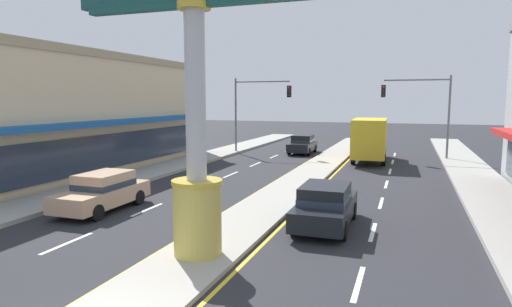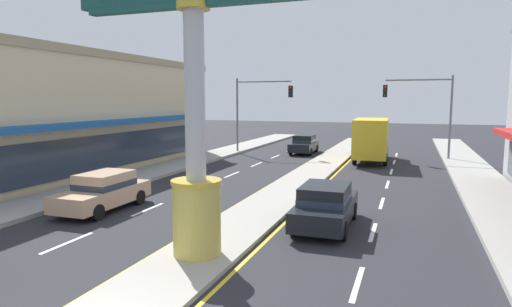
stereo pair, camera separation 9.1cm
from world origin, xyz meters
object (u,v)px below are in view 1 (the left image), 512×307
object	(u,v)px
storefront_left	(52,114)
sedan_far_right_lane	(325,205)
traffic_light_right_side	(423,102)
district_sign	(196,109)
sedan_near_left_lane	(303,144)
traffic_light_left_side	(256,102)
sedan_mid_left_lane	(103,191)
box_truck_near_right_lane	(370,138)

from	to	relation	value
storefront_left	sedan_far_right_lane	world-z (taller)	storefront_left
traffic_light_right_side	sedan_far_right_lane	bearing A→B (deg)	-100.42
district_sign	sedan_far_right_lane	distance (m)	6.15
traffic_light_right_side	sedan_near_left_lane	world-z (taller)	traffic_light_right_side
district_sign	traffic_light_left_side	distance (m)	23.77
traffic_light_left_side	sedan_mid_left_lane	bearing A→B (deg)	-89.16
box_truck_near_right_lane	sedan_far_right_lane	xyz separation A→B (m)	(-0.05, -17.03, -0.91)
traffic_light_right_side	sedan_far_right_lane	xyz separation A→B (m)	(-3.58, -19.50, -3.46)
storefront_left	traffic_light_left_side	bearing A→B (deg)	56.08
sedan_far_right_lane	sedan_near_left_lane	size ratio (longest dim) A/B	0.99
sedan_near_left_lane	district_sign	bearing A→B (deg)	-83.44
box_truck_near_right_lane	sedan_near_left_lane	bearing A→B (deg)	150.49
traffic_light_left_side	storefront_left	bearing A→B (deg)	-123.92
traffic_light_right_side	sedan_near_left_lane	distance (m)	9.88
district_sign	box_truck_near_right_lane	distance (m)	21.63
storefront_left	district_sign	bearing A→B (deg)	-34.10
traffic_light_left_side	sedan_far_right_lane	xyz separation A→B (m)	(9.22, -18.63, -3.46)
storefront_left	traffic_light_right_side	world-z (taller)	storefront_left
sedan_far_right_lane	storefront_left	bearing A→B (deg)	161.73
storefront_left	sedan_near_left_lane	distance (m)	19.04
district_sign	sedan_mid_left_lane	distance (m)	7.88
traffic_light_right_side	box_truck_near_right_lane	distance (m)	5.01
storefront_left	sedan_mid_left_lane	distance (m)	11.38
box_truck_near_right_lane	sedan_near_left_lane	xyz separation A→B (m)	(-5.69, 3.22, -0.91)
sedan_near_left_lane	sedan_mid_left_lane	xyz separation A→B (m)	(-3.30, -20.93, 0.00)
traffic_light_right_side	box_truck_near_right_lane	bearing A→B (deg)	-145.04
traffic_light_right_side	traffic_light_left_side	bearing A→B (deg)	-176.13
traffic_light_left_side	traffic_light_right_side	bearing A→B (deg)	3.87
traffic_light_right_side	sedan_mid_left_lane	size ratio (longest dim) A/B	1.44
traffic_light_left_side	sedan_mid_left_lane	size ratio (longest dim) A/B	1.44
traffic_light_left_side	district_sign	bearing A→B (deg)	-74.37
traffic_light_left_side	box_truck_near_right_lane	xyz separation A→B (m)	(9.28, -1.60, -2.55)
district_sign	box_truck_near_right_lane	xyz separation A→B (m)	(2.87, 21.29, -2.52)
district_sign	box_truck_near_right_lane	size ratio (longest dim) A/B	1.20
storefront_left	traffic_light_left_side	world-z (taller)	storefront_left
traffic_light_right_side	box_truck_near_right_lane	world-z (taller)	traffic_light_right_side
traffic_light_left_side	sedan_near_left_lane	bearing A→B (deg)	24.34
district_sign	sedan_mid_left_lane	xyz separation A→B (m)	(-6.12, 3.59, -3.43)
storefront_left	traffic_light_right_side	bearing A→B (deg)	32.50
box_truck_near_right_lane	sedan_far_right_lane	bearing A→B (deg)	-90.18
district_sign	storefront_left	world-z (taller)	district_sign
sedan_mid_left_lane	storefront_left	bearing A→B (deg)	143.50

